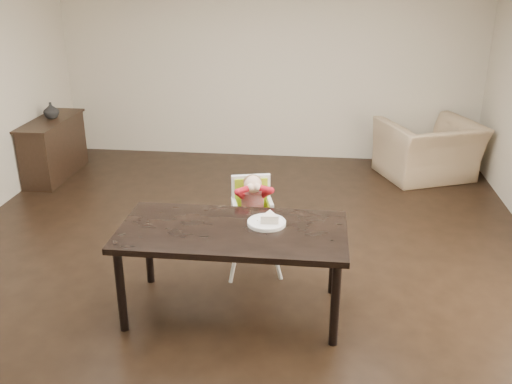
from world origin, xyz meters
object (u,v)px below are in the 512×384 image
at_px(high_chair, 252,203).
at_px(armchair, 429,141).
at_px(dining_table, 233,238).
at_px(sideboard, 54,148).

distance_m(high_chair, armchair, 3.40).
relative_size(dining_table, high_chair, 1.91).
relative_size(high_chair, armchair, 0.80).
xyz_separation_m(dining_table, high_chair, (0.07, 0.73, -0.01)).
bearing_deg(sideboard, armchair, 6.01).
height_order(dining_table, sideboard, sideboard).
relative_size(armchair, sideboard, 0.93).
bearing_deg(high_chair, sideboard, 129.72).
bearing_deg(dining_table, armchair, 58.57).
bearing_deg(sideboard, dining_table, -45.47).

